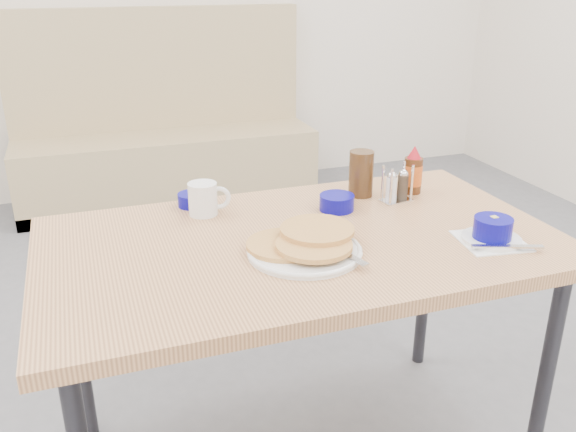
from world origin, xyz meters
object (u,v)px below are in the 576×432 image
object	(u,v)px
booth_bench	(166,147)
syrup_bottle	(413,173)
butter_bowl	(337,202)
coffee_mug	(204,198)
grits_setting	(492,232)
amber_tumbler	(361,174)
pancake_plate	(305,245)
dining_table	(301,258)
condiment_caddy	(397,188)
creamer_bowl	(192,200)

from	to	relation	value
booth_bench	syrup_bottle	distance (m)	2.41
butter_bowl	coffee_mug	bearing A→B (deg)	165.81
grits_setting	amber_tumbler	xyz separation A→B (m)	(-0.17, 0.45, 0.04)
pancake_plate	amber_tumbler	xyz separation A→B (m)	(0.32, 0.34, 0.05)
butter_bowl	syrup_bottle	world-z (taller)	syrup_bottle
pancake_plate	grits_setting	xyz separation A→B (m)	(0.50, -0.10, 0.01)
dining_table	syrup_bottle	world-z (taller)	syrup_bottle
coffee_mug	condiment_caddy	xyz separation A→B (m)	(0.59, -0.09, -0.01)
grits_setting	creamer_bowl	world-z (taller)	grits_setting
coffee_mug	amber_tumbler	bearing A→B (deg)	-0.65
booth_bench	butter_bowl	distance (m)	2.42
booth_bench	creamer_bowl	distance (m)	2.25
butter_bowl	pancake_plate	bearing A→B (deg)	-128.37
booth_bench	dining_table	size ratio (longest dim) A/B	1.36
creamer_bowl	amber_tumbler	bearing A→B (deg)	-9.29
dining_table	condiment_caddy	xyz separation A→B (m)	(0.38, 0.17, 0.10)
grits_setting	dining_table	bearing A→B (deg)	157.64
dining_table	creamer_bowl	xyz separation A→B (m)	(-0.23, 0.34, 0.08)
coffee_mug	grits_setting	world-z (taller)	coffee_mug
coffee_mug	dining_table	bearing A→B (deg)	-50.83
coffee_mug	syrup_bottle	world-z (taller)	syrup_bottle
booth_bench	amber_tumbler	world-z (taller)	booth_bench
booth_bench	amber_tumbler	xyz separation A→B (m)	(0.30, -2.28, 0.48)
dining_table	coffee_mug	bearing A→B (deg)	129.17
pancake_plate	grits_setting	distance (m)	0.51
coffee_mug	butter_bowl	world-z (taller)	coffee_mug
pancake_plate	amber_tumbler	bearing A→B (deg)	46.79
creamer_bowl	butter_bowl	size ratio (longest dim) A/B	0.85
grits_setting	syrup_bottle	bearing A→B (deg)	90.39
grits_setting	amber_tumbler	world-z (taller)	amber_tumbler
pancake_plate	syrup_bottle	xyz separation A→B (m)	(0.49, 0.31, 0.05)
dining_table	condiment_caddy	distance (m)	0.43
creamer_bowl	coffee_mug	bearing A→B (deg)	-75.18
pancake_plate	amber_tumbler	world-z (taller)	amber_tumbler
grits_setting	condiment_caddy	size ratio (longest dim) A/B	1.70
creamer_bowl	amber_tumbler	distance (m)	0.54
condiment_caddy	booth_bench	bearing A→B (deg)	88.49
pancake_plate	creamer_bowl	bearing A→B (deg)	115.74
coffee_mug	creamer_bowl	size ratio (longest dim) A/B	1.42
coffee_mug	condiment_caddy	bearing A→B (deg)	-8.65
dining_table	condiment_caddy	bearing A→B (deg)	23.77
amber_tumbler	dining_table	bearing A→B (deg)	-139.64
syrup_bottle	pancake_plate	bearing A→B (deg)	-147.69
coffee_mug	butter_bowl	bearing A→B (deg)	-14.19
booth_bench	syrup_bottle	size ratio (longest dim) A/B	12.07
coffee_mug	amber_tumbler	xyz separation A→B (m)	(0.51, -0.01, 0.02)
dining_table	pancake_plate	bearing A→B (deg)	-105.40
booth_bench	pancake_plate	distance (m)	2.66
creamer_bowl	condiment_caddy	bearing A→B (deg)	-15.56
pancake_plate	creamer_bowl	distance (m)	0.48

